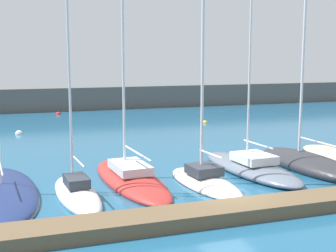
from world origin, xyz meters
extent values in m
plane|color=#1E567A|center=(0.00, 0.00, 0.00)|extent=(120.00, 120.00, 0.00)
cube|color=brown|center=(0.00, -2.06, 0.30)|extent=(29.04, 1.91, 0.59)
cube|color=#5B5651|center=(0.00, 41.62, 1.49)|extent=(108.00, 2.04, 2.98)
ellipsoid|color=navy|center=(-10.57, 4.76, 0.16)|extent=(4.18, 10.67, 0.79)
ellipsoid|color=silver|center=(-10.57, 4.76, 0.02)|extent=(4.22, 10.77, 0.12)
cylinder|color=silver|center=(-10.51, 3.88, 1.66)|extent=(0.29, 3.43, 0.08)
ellipsoid|color=white|center=(-6.96, 3.06, 0.14)|extent=(2.36, 7.09, 0.98)
cylinder|color=silver|center=(-7.03, 4.10, 6.45)|extent=(0.13, 0.13, 11.63)
cylinder|color=silver|center=(-6.91, 2.40, 2.01)|extent=(0.26, 2.45, 0.09)
cube|color=#333842|center=(-6.96, 3.12, 0.87)|extent=(1.19, 1.88, 0.47)
ellipsoid|color=#B72D28|center=(-3.67, 5.04, 0.11)|extent=(3.52, 10.28, 1.00)
cylinder|color=silver|center=(-3.74, 6.16, 7.93)|extent=(0.15, 0.15, 14.64)
cylinder|color=silver|center=(-3.59, 3.78, 1.92)|extent=(0.38, 4.15, 0.10)
cube|color=silver|center=(-3.68, 5.15, 0.84)|extent=(1.98, 3.21, 0.47)
ellipsoid|color=silver|center=(0.06, 3.12, 0.07)|extent=(2.95, 7.08, 1.03)
ellipsoid|color=black|center=(0.06, 3.12, 0.02)|extent=(2.98, 7.15, 0.12)
cylinder|color=silver|center=(0.02, 3.54, 6.54)|extent=(0.17, 0.17, 11.91)
cylinder|color=silver|center=(0.12, 2.52, 1.87)|extent=(0.35, 2.30, 0.12)
cube|color=#333842|center=(0.05, 3.23, 0.84)|extent=(1.76, 1.88, 0.52)
ellipsoid|color=slate|center=(3.89, 4.95, 0.23)|extent=(3.71, 9.71, 0.94)
cylinder|color=silver|center=(3.86, 5.30, 8.44)|extent=(0.12, 0.12, 15.47)
cylinder|color=silver|center=(3.95, 4.19, 1.87)|extent=(0.31, 3.04, 0.09)
cube|color=silver|center=(3.92, 4.56, 0.95)|extent=(2.16, 2.63, 0.50)
ellipsoid|color=#2D2D33|center=(7.79, 4.61, 0.27)|extent=(3.33, 9.14, 1.33)
cylinder|color=silver|center=(7.76, 5.49, 7.58)|extent=(0.17, 0.17, 13.30)
cylinder|color=silver|center=(7.81, 3.65, 1.85)|extent=(0.22, 3.37, 0.12)
sphere|color=white|center=(-9.34, 24.16, 0.00)|extent=(0.68, 0.68, 0.68)
sphere|color=yellow|center=(9.56, 25.02, 0.00)|extent=(0.57, 0.57, 0.57)
sphere|color=red|center=(-4.49, 37.58, 0.00)|extent=(0.64, 0.64, 0.64)
camera|label=1|loc=(-9.86, -19.58, 7.08)|focal=49.22mm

